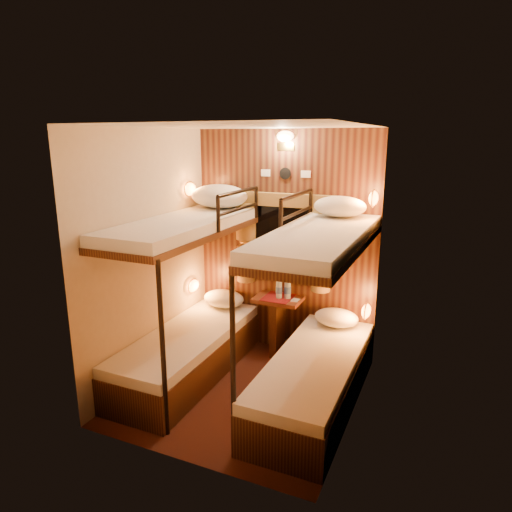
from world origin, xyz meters
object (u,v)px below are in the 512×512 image
at_px(bunk_right, 315,346).
at_px(bottle_right, 288,289).
at_px(bottle_left, 279,289).
at_px(bunk_left, 188,322).
at_px(table, 278,318).

bearing_deg(bunk_right, bottle_right, 124.55).
bearing_deg(bottle_left, bunk_left, -130.68).
distance_m(table, bottle_left, 0.34).
distance_m(bunk_right, bottle_right, 0.98).
bearing_deg(table, bottle_left, -36.03).
bearing_deg(bunk_left, bunk_right, 0.00).
distance_m(bunk_right, bottle_left, 1.02).
distance_m(bunk_left, bunk_right, 1.30).
bearing_deg(bunk_right, bottle_left, 129.42).
distance_m(bunk_left, bottle_left, 1.03).
relative_size(bunk_right, bottle_right, 7.49).
bearing_deg(bottle_right, bunk_left, -133.45).
relative_size(bunk_right, table, 2.90).
height_order(bunk_right, bottle_right, bunk_right).
distance_m(table, bottle_right, 0.36).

